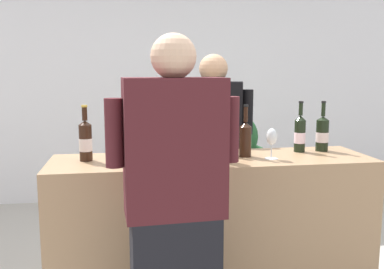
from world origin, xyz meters
name	(u,v)px	position (x,y,z in m)	size (l,w,h in m)	color
wall_back	(168,83)	(0.00, 2.60, 1.40)	(8.00, 0.10, 2.80)	white
counter	(212,237)	(0.00, 0.00, 0.51)	(1.97, 0.54, 1.01)	#9E7A56
wine_bottle_0	(322,134)	(0.77, 0.12, 1.13)	(0.08, 0.08, 0.33)	black
wine_bottle_1	(159,137)	(-0.32, 0.11, 1.13)	(0.08, 0.08, 0.33)	black
wine_bottle_2	(245,138)	(0.21, 0.02, 1.13)	(0.07, 0.07, 0.32)	black
wine_bottle_3	(122,140)	(-0.55, 0.14, 1.12)	(0.07, 0.07, 0.31)	black
wine_bottle_4	(300,134)	(0.61, 0.11, 1.14)	(0.07, 0.07, 0.34)	black
wine_bottle_5	(200,139)	(-0.09, -0.04, 1.14)	(0.08, 0.08, 0.34)	black
wine_bottle_6	(222,141)	(0.03, -0.10, 1.14)	(0.08, 0.08, 0.34)	black
wine_bottle_7	(86,140)	(-0.76, 0.05, 1.14)	(0.08, 0.08, 0.33)	black
wine_bottle_8	(220,136)	(0.07, 0.11, 1.13)	(0.08, 0.08, 0.33)	black
wine_bottle_9	(182,143)	(-0.21, -0.12, 1.13)	(0.08, 0.08, 0.33)	black
wine_glass	(272,138)	(0.35, -0.08, 1.14)	(0.08, 0.08, 0.19)	silver
ice_bucket	(129,146)	(-0.51, -0.08, 1.12)	(0.19, 0.19, 0.20)	silver
person_server	(213,165)	(0.14, 0.66, 0.82)	(0.59, 0.35, 1.67)	black
person_guest	(175,226)	(-0.31, -0.63, 0.83)	(0.61, 0.26, 1.71)	black
potted_shrub	(244,171)	(0.48, 0.96, 0.69)	(0.60, 0.65, 1.20)	brown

